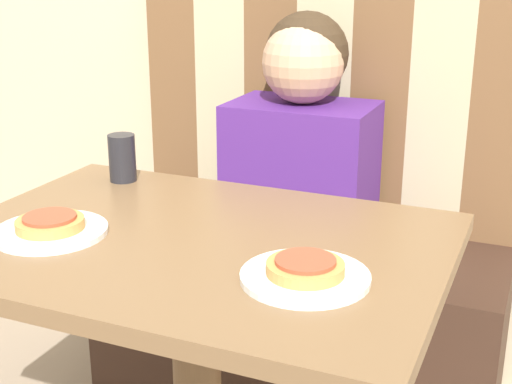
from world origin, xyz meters
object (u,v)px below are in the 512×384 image
(pizza_left, at_px, (50,223))
(pizza_right, at_px, (305,267))
(person, at_px, (302,133))
(plate_left, at_px, (51,231))
(plate_right, at_px, (305,277))
(drinking_cup, at_px, (122,158))

(pizza_left, height_order, pizza_right, same)
(person, bearing_deg, plate_left, -110.08)
(person, xyz_separation_m, plate_left, (-0.26, -0.72, -0.06))
(plate_right, xyz_separation_m, pizza_left, (-0.53, 0.00, 0.02))
(pizza_left, relative_size, drinking_cup, 1.16)
(person, height_order, pizza_right, person)
(plate_left, xyz_separation_m, plate_right, (0.53, 0.00, 0.00))
(person, height_order, plate_right, person)
(person, bearing_deg, pizza_left, -110.08)
(plate_left, bearing_deg, pizza_left, 90.00)
(plate_right, relative_size, drinking_cup, 1.94)
(plate_left, xyz_separation_m, pizza_left, (0.00, 0.00, 0.02))
(person, height_order, plate_left, person)
(pizza_right, bearing_deg, pizza_left, 180.00)
(plate_left, height_order, drinking_cup, drinking_cup)
(person, bearing_deg, drinking_cup, -131.82)
(person, relative_size, plate_left, 2.81)
(plate_right, distance_m, pizza_left, 0.53)
(pizza_left, height_order, drinking_cup, drinking_cup)
(plate_right, bearing_deg, pizza_right, 90.00)
(plate_right, distance_m, drinking_cup, 0.69)
(pizza_left, bearing_deg, drinking_cup, 100.32)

